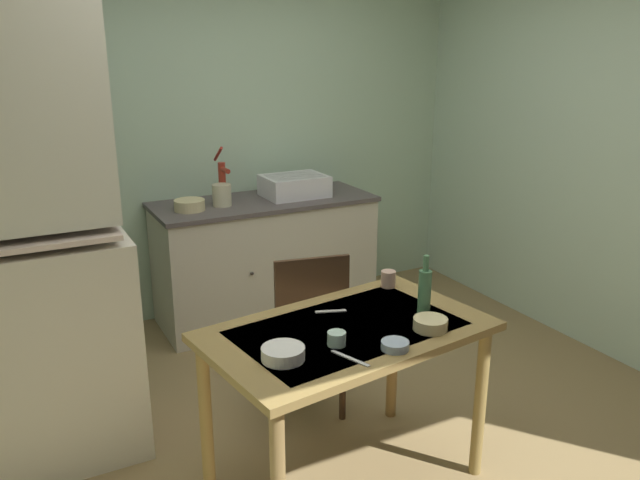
{
  "coord_description": "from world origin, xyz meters",
  "views": [
    {
      "loc": [
        -1.42,
        -2.49,
        1.94
      ],
      "look_at": [
        -0.02,
        0.2,
        1.0
      ],
      "focal_mm": 35.73,
      "sensor_mm": 36.0,
      "label": 1
    }
  ],
  "objects_px": {
    "mixing_bowl_counter": "(190,205)",
    "dining_table": "(347,350)",
    "hutch_cabinet": "(6,261)",
    "serving_bowl_wide": "(395,345)",
    "hand_pump": "(222,179)",
    "glass_bottle": "(425,292)",
    "sink_basin": "(294,186)",
    "teacup_cream": "(337,339)",
    "chair_far_side": "(306,330)"
  },
  "relations": [
    {
      "from": "mixing_bowl_counter",
      "to": "dining_table",
      "type": "relative_size",
      "value": 0.16
    },
    {
      "from": "hutch_cabinet",
      "to": "serving_bowl_wide",
      "type": "bearing_deg",
      "value": -40.06
    },
    {
      "from": "hand_pump",
      "to": "glass_bottle",
      "type": "height_order",
      "value": "hand_pump"
    },
    {
      "from": "mixing_bowl_counter",
      "to": "sink_basin",
      "type": "bearing_deg",
      "value": 3.63
    },
    {
      "from": "hutch_cabinet",
      "to": "hand_pump",
      "type": "distance_m",
      "value": 1.78
    },
    {
      "from": "hutch_cabinet",
      "to": "serving_bowl_wide",
      "type": "height_order",
      "value": "hutch_cabinet"
    },
    {
      "from": "mixing_bowl_counter",
      "to": "teacup_cream",
      "type": "relative_size",
      "value": 2.67
    },
    {
      "from": "serving_bowl_wide",
      "to": "glass_bottle",
      "type": "relative_size",
      "value": 0.39
    },
    {
      "from": "hand_pump",
      "to": "serving_bowl_wide",
      "type": "xyz_separation_m",
      "value": [
        -0.07,
        -2.22,
        -0.26
      ]
    },
    {
      "from": "serving_bowl_wide",
      "to": "teacup_cream",
      "type": "relative_size",
      "value": 1.48
    },
    {
      "from": "hutch_cabinet",
      "to": "glass_bottle",
      "type": "relative_size",
      "value": 7.69
    },
    {
      "from": "chair_far_side",
      "to": "glass_bottle",
      "type": "relative_size",
      "value": 3.3
    },
    {
      "from": "hand_pump",
      "to": "dining_table",
      "type": "xyz_separation_m",
      "value": [
        -0.14,
        -1.96,
        -0.38
      ]
    },
    {
      "from": "mixing_bowl_counter",
      "to": "chair_far_side",
      "type": "relative_size",
      "value": 0.22
    },
    {
      "from": "mixing_bowl_counter",
      "to": "dining_table",
      "type": "height_order",
      "value": "mixing_bowl_counter"
    },
    {
      "from": "sink_basin",
      "to": "dining_table",
      "type": "relative_size",
      "value": 0.34
    },
    {
      "from": "sink_basin",
      "to": "chair_far_side",
      "type": "height_order",
      "value": "sink_basin"
    },
    {
      "from": "glass_bottle",
      "to": "hand_pump",
      "type": "bearing_deg",
      "value": 96.25
    },
    {
      "from": "hutch_cabinet",
      "to": "chair_far_side",
      "type": "distance_m",
      "value": 1.46
    },
    {
      "from": "mixing_bowl_counter",
      "to": "dining_table",
      "type": "bearing_deg",
      "value": -86.07
    },
    {
      "from": "hand_pump",
      "to": "chair_far_side",
      "type": "distance_m",
      "value": 1.48
    },
    {
      "from": "hutch_cabinet",
      "to": "mixing_bowl_counter",
      "type": "xyz_separation_m",
      "value": [
        1.12,
        1.02,
        -0.1
      ]
    },
    {
      "from": "dining_table",
      "to": "chair_far_side",
      "type": "distance_m",
      "value": 0.62
    },
    {
      "from": "glass_bottle",
      "to": "dining_table",
      "type": "bearing_deg",
      "value": 171.69
    },
    {
      "from": "hutch_cabinet",
      "to": "dining_table",
      "type": "bearing_deg",
      "value": -34.08
    },
    {
      "from": "hutch_cabinet",
      "to": "glass_bottle",
      "type": "bearing_deg",
      "value": -29.17
    },
    {
      "from": "dining_table",
      "to": "mixing_bowl_counter",
      "type": "bearing_deg",
      "value": 93.93
    },
    {
      "from": "mixing_bowl_counter",
      "to": "chair_far_side",
      "type": "xyz_separation_m",
      "value": [
        0.22,
        -1.27,
        -0.42
      ]
    },
    {
      "from": "mixing_bowl_counter",
      "to": "teacup_cream",
      "type": "distance_m",
      "value": 1.98
    },
    {
      "from": "hutch_cabinet",
      "to": "sink_basin",
      "type": "bearing_deg",
      "value": 29.18
    },
    {
      "from": "chair_far_side",
      "to": "glass_bottle",
      "type": "xyz_separation_m",
      "value": [
        0.26,
        -0.64,
        0.4
      ]
    },
    {
      "from": "chair_far_side",
      "to": "serving_bowl_wide",
      "type": "xyz_separation_m",
      "value": [
        -0.03,
        -0.85,
        0.3
      ]
    },
    {
      "from": "chair_far_side",
      "to": "mixing_bowl_counter",
      "type": "bearing_deg",
      "value": 99.96
    },
    {
      "from": "serving_bowl_wide",
      "to": "mixing_bowl_counter",
      "type": "bearing_deg",
      "value": 95.23
    },
    {
      "from": "hutch_cabinet",
      "to": "serving_bowl_wide",
      "type": "xyz_separation_m",
      "value": [
        1.31,
        -1.11,
        -0.23
      ]
    },
    {
      "from": "mixing_bowl_counter",
      "to": "glass_bottle",
      "type": "height_order",
      "value": "glass_bottle"
    },
    {
      "from": "teacup_cream",
      "to": "glass_bottle",
      "type": "distance_m",
      "value": 0.49
    },
    {
      "from": "chair_far_side",
      "to": "teacup_cream",
      "type": "relative_size",
      "value": 12.38
    },
    {
      "from": "mixing_bowl_counter",
      "to": "teacup_cream",
      "type": "xyz_separation_m",
      "value": [
        0.01,
        -1.98,
        -0.11
      ]
    },
    {
      "from": "chair_far_side",
      "to": "dining_table",
      "type": "bearing_deg",
      "value": -99.22
    },
    {
      "from": "dining_table",
      "to": "teacup_cream",
      "type": "xyz_separation_m",
      "value": [
        -0.12,
        -0.12,
        0.13
      ]
    },
    {
      "from": "mixing_bowl_counter",
      "to": "dining_table",
      "type": "xyz_separation_m",
      "value": [
        0.13,
        -1.86,
        -0.24
      ]
    },
    {
      "from": "mixing_bowl_counter",
      "to": "serving_bowl_wide",
      "type": "distance_m",
      "value": 2.13
    },
    {
      "from": "hand_pump",
      "to": "mixing_bowl_counter",
      "type": "relative_size",
      "value": 1.94
    },
    {
      "from": "mixing_bowl_counter",
      "to": "teacup_cream",
      "type": "height_order",
      "value": "mixing_bowl_counter"
    },
    {
      "from": "hand_pump",
      "to": "serving_bowl_wide",
      "type": "height_order",
      "value": "hand_pump"
    },
    {
      "from": "hutch_cabinet",
      "to": "chair_far_side",
      "type": "xyz_separation_m",
      "value": [
        1.34,
        -0.26,
        -0.52
      ]
    },
    {
      "from": "dining_table",
      "to": "glass_bottle",
      "type": "distance_m",
      "value": 0.42
    },
    {
      "from": "dining_table",
      "to": "chair_far_side",
      "type": "xyz_separation_m",
      "value": [
        0.1,
        0.59,
        -0.18
      ]
    },
    {
      "from": "dining_table",
      "to": "teacup_cream",
      "type": "distance_m",
      "value": 0.22
    }
  ]
}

